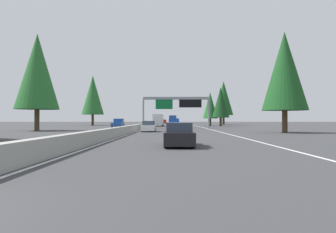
{
  "coord_description": "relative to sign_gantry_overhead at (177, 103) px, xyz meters",
  "views": [
    {
      "loc": [
        -4.71,
        -5.09,
        1.65
      ],
      "look_at": [
        49.47,
        -4.4,
        2.21
      ],
      "focal_mm": 32.04,
      "sensor_mm": 36.0,
      "label": 1
    }
  ],
  "objects": [
    {
      "name": "ground_plane",
      "position": [
        8.37,
        6.04,
        -4.72
      ],
      "size": [
        320.0,
        320.0,
        0.0
      ],
      "primitive_type": "plane",
      "color": "#38383A"
    },
    {
      "name": "median_barrier",
      "position": [
        28.37,
        6.34,
        -4.27
      ],
      "size": [
        180.0,
        0.56,
        0.9
      ],
      "primitive_type": "cube",
      "color": "#9E9B93",
      "rests_on": "ground"
    },
    {
      "name": "shoulder_stripe_right",
      "position": [
        18.37,
        -5.48,
        -4.71
      ],
      "size": [
        160.0,
        0.16,
        0.01
      ],
      "primitive_type": "cube",
      "color": "silver",
      "rests_on": "ground"
    },
    {
      "name": "shoulder_stripe_median",
      "position": [
        18.37,
        5.79,
        -4.71
      ],
      "size": [
        160.0,
        0.16,
        0.01
      ],
      "primitive_type": "cube",
      "color": "silver",
      "rests_on": "ground"
    },
    {
      "name": "sign_gantry_overhead",
      "position": [
        0.0,
        0.0,
        0.0
      ],
      "size": [
        0.5,
        12.68,
        5.93
      ],
      "color": "gray",
      "rests_on": "ground"
    },
    {
      "name": "sedan_mid_center",
      "position": [
        -37.69,
        0.51,
        -4.04
      ],
      "size": [
        4.4,
        1.8,
        1.47
      ],
      "color": "black",
      "rests_on": "ground"
    },
    {
      "name": "sedan_far_center",
      "position": [
        -15.36,
        4.12,
        -4.04
      ],
      "size": [
        4.4,
        1.8,
        1.47
      ],
      "color": "white",
      "rests_on": "ground"
    },
    {
      "name": "box_truck_far_right",
      "position": [
        17.91,
        4.29,
        -3.11
      ],
      "size": [
        8.5,
        2.4,
        2.95
      ],
      "color": "white",
      "rests_on": "ground"
    },
    {
      "name": "minivan_near_right",
      "position": [
        68.32,
        4.23,
        -3.77
      ],
      "size": [
        5.0,
        1.95,
        1.69
      ],
      "color": "red",
      "rests_on": "ground"
    },
    {
      "name": "sedan_far_left",
      "position": [
        12.94,
        0.71,
        -4.04
      ],
      "size": [
        4.4,
        1.8,
        1.47
      ],
      "color": "black",
      "rests_on": "ground"
    },
    {
      "name": "bus_distant_b",
      "position": [
        51.84,
        0.63,
        -3.0
      ],
      "size": [
        11.5,
        2.55,
        3.1
      ],
      "color": "#1E4793",
      "rests_on": "ground"
    },
    {
      "name": "pickup_mid_right",
      "position": [
        -1.24,
        0.56,
        -3.8
      ],
      "size": [
        5.6,
        2.0,
        1.86
      ],
      "color": "#1E4793",
      "rests_on": "ground"
    },
    {
      "name": "oncoming_near",
      "position": [
        7.79,
        12.46,
        -3.8
      ],
      "size": [
        5.6,
        2.0,
        1.86
      ],
      "rotation": [
        0.0,
        0.0,
        3.14
      ],
      "color": "#1E4793",
      "rests_on": "ground"
    },
    {
      "name": "conifer_right_near",
      "position": [
        -18.29,
        -13.35,
        3.1
      ],
      "size": [
        5.66,
        5.66,
        12.85
      ],
      "color": "#4C3823",
      "rests_on": "ground"
    },
    {
      "name": "conifer_right_mid",
      "position": [
        19.82,
        -11.47,
        1.31
      ],
      "size": [
        4.37,
        4.37,
        9.93
      ],
      "color": "#4C3823",
      "rests_on": "ground"
    },
    {
      "name": "conifer_right_far",
      "position": [
        22.48,
        -9.13,
        0.69
      ],
      "size": [
        3.92,
        3.92,
        8.92
      ],
      "color": "#4C3823",
      "rests_on": "ground"
    },
    {
      "name": "conifer_right_distant",
      "position": [
        43.83,
        -16.35,
        4.11
      ],
      "size": [
        6.38,
        6.38,
        14.51
      ],
      "color": "#4C3823",
      "rests_on": "ground"
    },
    {
      "name": "conifer_left_near",
      "position": [
        -12.1,
        21.01,
        4.11
      ],
      "size": [
        6.39,
        6.39,
        14.52
      ],
      "color": "#4C3823",
      "rests_on": "ground"
    },
    {
      "name": "conifer_left_mid",
      "position": [
        28.46,
        23.46,
        3.92
      ],
      "size": [
        6.25,
        6.25,
        14.21
      ],
      "color": "#4C3823",
      "rests_on": "ground"
    }
  ]
}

